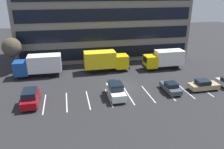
{
  "coord_description": "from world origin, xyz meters",
  "views": [
    {
      "loc": [
        -7.9,
        -29.78,
        13.67
      ],
      "look_at": [
        -1.35,
        1.4,
        1.4
      ],
      "focal_mm": 35.66,
      "sensor_mm": 36.0,
      "label": 1
    }
  ],
  "objects_px": {
    "sedan_charcoal": "(171,87)",
    "suv_maroon": "(30,97)",
    "box_truck_yellow": "(164,59)",
    "suv_white": "(116,90)",
    "sedan_tan": "(203,85)",
    "box_truck_blue": "(39,65)",
    "bare_tree": "(12,47)",
    "box_truck_yellow_all": "(105,60)"
  },
  "relations": [
    {
      "from": "box_truck_blue",
      "to": "suv_white",
      "type": "relative_size",
      "value": 1.71
    },
    {
      "from": "bare_tree",
      "to": "suv_white",
      "type": "bearing_deg",
      "value": -41.13
    },
    {
      "from": "suv_maroon",
      "to": "bare_tree",
      "type": "bearing_deg",
      "value": 107.83
    },
    {
      "from": "bare_tree",
      "to": "box_truck_blue",
      "type": "bearing_deg",
      "value": -34.22
    },
    {
      "from": "sedan_charcoal",
      "to": "bare_tree",
      "type": "height_order",
      "value": "bare_tree"
    },
    {
      "from": "suv_maroon",
      "to": "sedan_charcoal",
      "type": "relative_size",
      "value": 1.12
    },
    {
      "from": "box_truck_blue",
      "to": "box_truck_yellow",
      "type": "xyz_separation_m",
      "value": [
        21.89,
        -0.74,
        -0.11
      ]
    },
    {
      "from": "box_truck_blue",
      "to": "suv_white",
      "type": "height_order",
      "value": "box_truck_blue"
    },
    {
      "from": "box_truck_yellow",
      "to": "sedan_charcoal",
      "type": "xyz_separation_m",
      "value": [
        -3.19,
        -9.41,
        -1.22
      ]
    },
    {
      "from": "box_truck_yellow_all",
      "to": "suv_maroon",
      "type": "xyz_separation_m",
      "value": [
        -11.42,
        -10.14,
        -1.06
      ]
    },
    {
      "from": "box_truck_blue",
      "to": "box_truck_yellow_all",
      "type": "height_order",
      "value": "box_truck_yellow_all"
    },
    {
      "from": "suv_white",
      "to": "box_truck_yellow",
      "type": "bearing_deg",
      "value": 40.32
    },
    {
      "from": "suv_white",
      "to": "box_truck_yellow_all",
      "type": "bearing_deg",
      "value": 87.39
    },
    {
      "from": "suv_maroon",
      "to": "sedan_charcoal",
      "type": "height_order",
      "value": "suv_maroon"
    },
    {
      "from": "box_truck_yellow_all",
      "to": "bare_tree",
      "type": "distance_m",
      "value": 16.06
    },
    {
      "from": "sedan_tan",
      "to": "suv_white",
      "type": "bearing_deg",
      "value": 178.64
    },
    {
      "from": "box_truck_blue",
      "to": "box_truck_yellow",
      "type": "relative_size",
      "value": 1.06
    },
    {
      "from": "box_truck_yellow",
      "to": "sedan_charcoal",
      "type": "bearing_deg",
      "value": -108.73
    },
    {
      "from": "suv_maroon",
      "to": "bare_tree",
      "type": "xyz_separation_m",
      "value": [
        -4.2,
        13.05,
        3.46
      ]
    },
    {
      "from": "suv_maroon",
      "to": "sedan_tan",
      "type": "relative_size",
      "value": 1.06
    },
    {
      "from": "suv_maroon",
      "to": "bare_tree",
      "type": "height_order",
      "value": "bare_tree"
    },
    {
      "from": "box_truck_yellow",
      "to": "suv_maroon",
      "type": "bearing_deg",
      "value": -157.17
    },
    {
      "from": "box_truck_yellow_all",
      "to": "suv_white",
      "type": "distance_m",
      "value": 10.37
    },
    {
      "from": "box_truck_blue",
      "to": "sedan_tan",
      "type": "xyz_separation_m",
      "value": [
        23.64,
        -10.52,
        -1.29
      ]
    },
    {
      "from": "sedan_charcoal",
      "to": "sedan_tan",
      "type": "bearing_deg",
      "value": -4.42
    },
    {
      "from": "sedan_charcoal",
      "to": "bare_tree",
      "type": "xyz_separation_m",
      "value": [
        -23.12,
        13.15,
        3.76
      ]
    },
    {
      "from": "sedan_charcoal",
      "to": "suv_maroon",
      "type": "bearing_deg",
      "value": 179.71
    },
    {
      "from": "sedan_tan",
      "to": "bare_tree",
      "type": "height_order",
      "value": "bare_tree"
    },
    {
      "from": "box_truck_yellow",
      "to": "bare_tree",
      "type": "distance_m",
      "value": 26.7
    },
    {
      "from": "box_truck_yellow",
      "to": "sedan_tan",
      "type": "distance_m",
      "value": 10.01
    },
    {
      "from": "box_truck_blue",
      "to": "suv_maroon",
      "type": "height_order",
      "value": "box_truck_blue"
    },
    {
      "from": "suv_white",
      "to": "suv_maroon",
      "type": "xyz_separation_m",
      "value": [
        -10.95,
        0.17,
        -0.0
      ]
    },
    {
      "from": "box_truck_yellow",
      "to": "suv_white",
      "type": "bearing_deg",
      "value": -139.68
    },
    {
      "from": "suv_maroon",
      "to": "sedan_tan",
      "type": "distance_m",
      "value": 23.86
    },
    {
      "from": "box_truck_blue",
      "to": "sedan_tan",
      "type": "height_order",
      "value": "box_truck_blue"
    },
    {
      "from": "suv_maroon",
      "to": "sedan_charcoal",
      "type": "bearing_deg",
      "value": -0.29
    },
    {
      "from": "box_truck_yellow",
      "to": "sedan_charcoal",
      "type": "height_order",
      "value": "box_truck_yellow"
    },
    {
      "from": "box_truck_blue",
      "to": "suv_white",
      "type": "xyz_separation_m",
      "value": [
        10.72,
        -10.22,
        -1.02
      ]
    },
    {
      "from": "box_truck_blue",
      "to": "bare_tree",
      "type": "distance_m",
      "value": 5.87
    },
    {
      "from": "sedan_tan",
      "to": "bare_tree",
      "type": "xyz_separation_m",
      "value": [
        -28.06,
        13.53,
        3.72
      ]
    },
    {
      "from": "suv_maroon",
      "to": "box_truck_yellow_all",
      "type": "bearing_deg",
      "value": 41.61
    },
    {
      "from": "box_truck_yellow_all",
      "to": "suv_maroon",
      "type": "bearing_deg",
      "value": -138.39
    }
  ]
}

